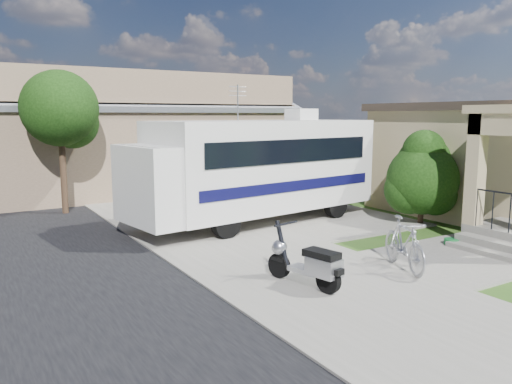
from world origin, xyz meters
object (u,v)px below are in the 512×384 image
scooter (308,263)px  garden_hose (451,243)px  shrub (422,176)px  motorhome (257,166)px  bicycle (404,247)px

scooter → garden_hose: (4.85, 0.64, -0.42)m
shrub → motorhome: bearing=147.6°
garden_hose → bicycle: bearing=-162.4°
shrub → scooter: shrub is taller
shrub → bicycle: size_ratio=1.56×
motorhome → shrub: 4.82m
bicycle → garden_hose: bicycle is taller
motorhome → bicycle: 5.68m
motorhome → scooter: motorhome is taller
bicycle → shrub: bearing=58.6°
bicycle → scooter: bearing=-162.7°
shrub → scooter: 6.92m
motorhome → scooter: size_ratio=4.68×
shrub → garden_hose: shrub is taller
garden_hose → motorhome: bearing=119.2°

